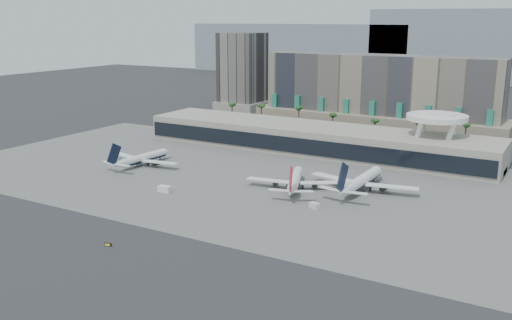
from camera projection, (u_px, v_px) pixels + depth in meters
The scene contains 14 objects.
ground at pixel (169, 219), 180.23m from camera, with size 900.00×900.00×0.00m, color #232326.
apron_pad at pixel (256, 178), 226.36m from camera, with size 260.00×130.00×0.06m, color #5B5B59.
mountain_ridge at pixel (495, 51), 553.59m from camera, with size 680.00×60.00×70.00m.
hotel at pixel (379, 101), 317.56m from camera, with size 140.00×30.00×42.00m.
office_tower at pixel (242, 76), 388.71m from camera, with size 30.00×30.00×52.00m.
terminal at pixel (314, 137), 270.78m from camera, with size 170.00×32.50×14.50m.
saucer_structure at pixel (437, 121), 246.24m from camera, with size 26.00×26.00×21.89m.
palm_row at pixel (355, 119), 295.89m from camera, with size 157.80×2.80×13.10m.
airliner_left at pixel (142, 158), 244.44m from camera, with size 35.63×36.77×12.69m.
airliner_centre at pixel (295, 180), 210.73m from camera, with size 35.01×36.14×13.10m.
airliner_right at pixel (361, 181), 208.61m from camera, with size 41.76×42.98×14.84m.
service_vehicle_a at pixel (165, 189), 207.46m from camera, with size 4.84×2.37×2.37m, color silver.
service_vehicle_b at pixel (315, 206), 189.98m from camera, with size 3.64×2.08×1.87m, color silver.
taxiway_sign at pixel (108, 245), 158.48m from camera, with size 2.05×0.92×0.94m.
Camera 1 is at (109.42, -133.40, 61.82)m, focal length 40.00 mm.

